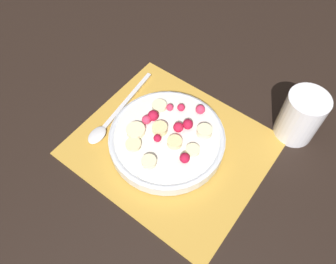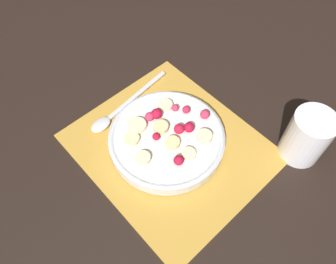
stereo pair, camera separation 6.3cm
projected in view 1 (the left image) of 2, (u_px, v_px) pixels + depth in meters
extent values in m
plane|color=black|center=(171.00, 147.00, 0.66)|extent=(3.00, 3.00, 0.00)
cube|color=gold|center=(171.00, 146.00, 0.65)|extent=(0.36, 0.31, 0.01)
cylinder|color=silver|center=(168.00, 138.00, 0.65)|extent=(0.23, 0.23, 0.02)
torus|color=silver|center=(168.00, 136.00, 0.64)|extent=(0.23, 0.23, 0.01)
cylinder|color=white|center=(168.00, 134.00, 0.63)|extent=(0.21, 0.21, 0.00)
cylinder|color=#F4EAB7|center=(193.00, 150.00, 0.61)|extent=(0.04, 0.04, 0.01)
cylinder|color=beige|center=(160.00, 129.00, 0.63)|extent=(0.04, 0.04, 0.01)
cylinder|color=beige|center=(175.00, 142.00, 0.62)|extent=(0.04, 0.04, 0.01)
cylinder|color=#F4EAB7|center=(204.00, 131.00, 0.63)|extent=(0.03, 0.03, 0.01)
cylinder|color=#F4EAB7|center=(136.00, 131.00, 0.63)|extent=(0.04, 0.04, 0.01)
cylinder|color=beige|center=(133.00, 145.00, 0.61)|extent=(0.04, 0.04, 0.01)
cylinder|color=#F4EAB7|center=(149.00, 162.00, 0.59)|extent=(0.04, 0.04, 0.01)
cylinder|color=#F4EAB7|center=(159.00, 106.00, 0.67)|extent=(0.04, 0.04, 0.01)
sphere|color=#B21433|center=(153.00, 116.00, 0.64)|extent=(0.02, 0.02, 0.02)
sphere|color=#B21433|center=(157.00, 138.00, 0.62)|extent=(0.02, 0.02, 0.02)
sphere|color=#DB3356|center=(200.00, 109.00, 0.65)|extent=(0.02, 0.02, 0.02)
sphere|color=#B21433|center=(188.00, 124.00, 0.63)|extent=(0.02, 0.02, 0.02)
sphere|color=#B21433|center=(185.00, 158.00, 0.59)|extent=(0.02, 0.02, 0.02)
sphere|color=#D12347|center=(181.00, 107.00, 0.66)|extent=(0.02, 0.02, 0.02)
sphere|color=red|center=(179.00, 127.00, 0.63)|extent=(0.02, 0.02, 0.02)
sphere|color=#DB3356|center=(145.00, 121.00, 0.64)|extent=(0.02, 0.02, 0.02)
sphere|color=#DB3356|center=(170.00, 107.00, 0.66)|extent=(0.01, 0.01, 0.01)
cube|color=silver|center=(128.00, 100.00, 0.71)|extent=(0.03, 0.18, 0.00)
ellipsoid|color=silver|center=(97.00, 135.00, 0.66)|extent=(0.03, 0.05, 0.01)
cylinder|color=white|center=(301.00, 116.00, 0.63)|extent=(0.08, 0.08, 0.11)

